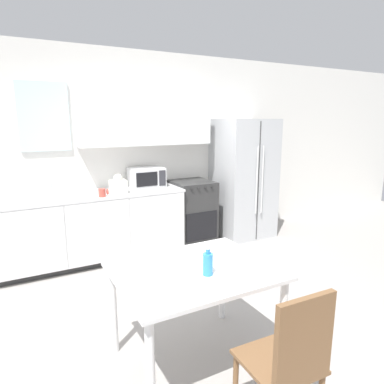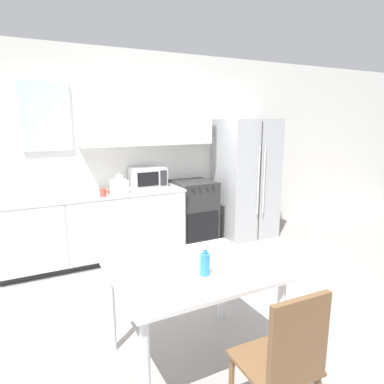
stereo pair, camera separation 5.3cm
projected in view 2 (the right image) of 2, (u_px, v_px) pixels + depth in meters
ground_plane at (182, 316)px, 3.18m from camera, size 12.00×12.00×0.00m
wall_back at (121, 147)px, 4.65m from camera, size 12.00×0.38×2.70m
kitchen_counter at (95, 227)px, 4.37m from camera, size 2.30×0.65×0.88m
oven_range at (193, 212)px, 5.03m from camera, size 0.57×0.60×0.92m
refrigerator at (245, 179)px, 5.26m from camera, size 0.83×0.77×1.80m
kitchen_sink at (55, 196)px, 4.08m from camera, size 0.72×0.43×0.24m
microwave at (148, 177)px, 4.70m from camera, size 0.46×0.34×0.26m
coffee_mug at (104, 192)px, 4.10m from camera, size 0.12×0.09×0.10m
grocery_bag_0 at (119, 185)px, 4.29m from camera, size 0.21×0.18×0.24m
dining_table at (192, 282)px, 2.47m from camera, size 1.12×0.90×0.74m
dining_chair_near at (286, 358)px, 1.84m from camera, size 0.41×0.41×0.93m
drink_bottle at (205, 263)px, 2.33m from camera, size 0.07×0.07×0.21m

